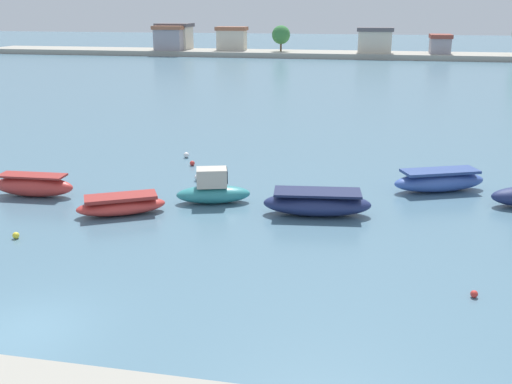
# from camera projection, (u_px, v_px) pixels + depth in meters

# --- Properties ---
(ground_plane) EXTENTS (400.00, 400.00, 0.00)m
(ground_plane) POSITION_uv_depth(u_px,v_px,m) (25.00, 331.00, 17.54)
(ground_plane) COLOR slate
(moored_boat_1) EXTENTS (4.27, 1.43, 1.13)m
(moored_boat_1) POSITION_uv_depth(u_px,v_px,m) (33.00, 186.00, 29.87)
(moored_boat_1) COLOR #C63833
(moored_boat_1) RESTS_ON ground
(moored_boat_2) EXTENTS (4.26, 3.18, 0.91)m
(moored_boat_2) POSITION_uv_depth(u_px,v_px,m) (121.00, 205.00, 27.29)
(moored_boat_2) COLOR #C63833
(moored_boat_2) RESTS_ON ground
(moored_boat_3) EXTENTS (3.83, 2.28, 1.74)m
(moored_boat_3) POSITION_uv_depth(u_px,v_px,m) (213.00, 190.00, 28.82)
(moored_boat_3) COLOR teal
(moored_boat_3) RESTS_ON ground
(moored_boat_4) EXTENTS (5.13, 2.36, 1.14)m
(moored_boat_4) POSITION_uv_depth(u_px,v_px,m) (317.00, 203.00, 27.18)
(moored_boat_4) COLOR navy
(moored_boat_4) RESTS_ON ground
(moored_boat_5) EXTENTS (5.16, 3.33, 1.14)m
(moored_boat_5) POSITION_uv_depth(u_px,v_px,m) (439.00, 181.00, 30.69)
(moored_boat_5) COLOR #3856A8
(moored_boat_5) RESTS_ON ground
(mooring_buoy_0) EXTENTS (0.30, 0.30, 0.30)m
(mooring_buoy_0) POSITION_uv_depth(u_px,v_px,m) (192.00, 163.00, 35.71)
(mooring_buoy_0) COLOR red
(mooring_buoy_0) RESTS_ON ground
(mooring_buoy_1) EXTENTS (0.38, 0.38, 0.38)m
(mooring_buoy_1) POSITION_uv_depth(u_px,v_px,m) (198.00, 177.00, 32.58)
(mooring_buoy_1) COLOR white
(mooring_buoy_1) RESTS_ON ground
(mooring_buoy_2) EXTENTS (0.28, 0.28, 0.28)m
(mooring_buoy_2) POSITION_uv_depth(u_px,v_px,m) (16.00, 235.00, 24.49)
(mooring_buoy_2) COLOR yellow
(mooring_buoy_2) RESTS_ON ground
(mooring_buoy_3) EXTENTS (0.35, 0.35, 0.35)m
(mooring_buoy_3) POSITION_uv_depth(u_px,v_px,m) (186.00, 155.00, 37.57)
(mooring_buoy_3) COLOR white
(mooring_buoy_3) RESTS_ON ground
(mooring_buoy_4) EXTENTS (0.25, 0.25, 0.25)m
(mooring_buoy_4) POSITION_uv_depth(u_px,v_px,m) (474.00, 294.00, 19.53)
(mooring_buoy_4) COLOR red
(mooring_buoy_4) RESTS_ON ground
(distant_shoreline) EXTENTS (137.88, 10.00, 7.32)m
(distant_shoreline) POSITION_uv_depth(u_px,v_px,m) (340.00, 48.00, 111.31)
(distant_shoreline) COLOR #9E998C
(distant_shoreline) RESTS_ON ground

